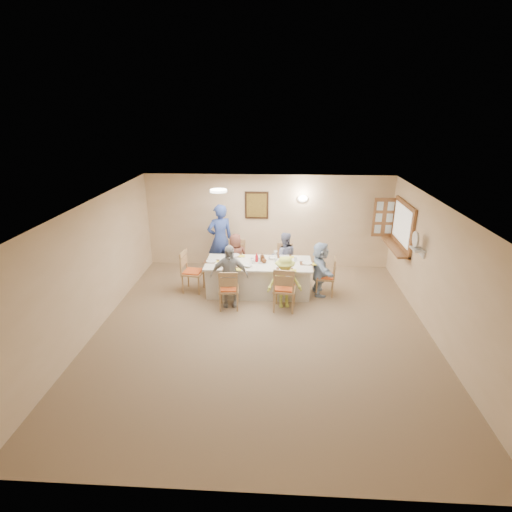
# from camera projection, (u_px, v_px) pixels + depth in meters

# --- Properties ---
(ground) EXTENTS (7.00, 7.00, 0.00)m
(ground) POSITION_uv_depth(u_px,v_px,m) (262.00, 331.00, 7.83)
(ground) COLOR #8D7653
(room_walls) EXTENTS (7.00, 7.00, 7.00)m
(room_walls) POSITION_uv_depth(u_px,v_px,m) (263.00, 259.00, 7.30)
(room_walls) COLOR beige
(room_walls) RESTS_ON ground
(wall_picture) EXTENTS (0.62, 0.05, 0.72)m
(wall_picture) POSITION_uv_depth(u_px,v_px,m) (257.00, 205.00, 10.48)
(wall_picture) COLOR black
(wall_picture) RESTS_ON room_walls
(wall_sconce) EXTENTS (0.26, 0.09, 0.18)m
(wall_sconce) POSITION_uv_depth(u_px,v_px,m) (303.00, 198.00, 10.33)
(wall_sconce) COLOR white
(wall_sconce) RESTS_ON room_walls
(ceiling_light) EXTENTS (0.36, 0.36, 0.05)m
(ceiling_light) POSITION_uv_depth(u_px,v_px,m) (218.00, 191.00, 8.42)
(ceiling_light) COLOR white
(ceiling_light) RESTS_ON room_walls
(serving_hatch) EXTENTS (0.06, 1.50, 1.15)m
(serving_hatch) POSITION_uv_depth(u_px,v_px,m) (403.00, 226.00, 9.38)
(serving_hatch) COLOR #986237
(serving_hatch) RESTS_ON room_walls
(hatch_sill) EXTENTS (0.30, 1.50, 0.05)m
(hatch_sill) POSITION_uv_depth(u_px,v_px,m) (395.00, 247.00, 9.57)
(hatch_sill) COLOR #986237
(hatch_sill) RESTS_ON room_walls
(shutter_door) EXTENTS (0.55, 0.04, 1.00)m
(shutter_door) POSITION_uv_depth(u_px,v_px,m) (384.00, 217.00, 10.10)
(shutter_door) COLOR #986237
(shutter_door) RESTS_ON room_walls
(fan_shelf) EXTENTS (0.22, 0.36, 0.03)m
(fan_shelf) POSITION_uv_depth(u_px,v_px,m) (417.00, 249.00, 8.15)
(fan_shelf) COLOR white
(fan_shelf) RESTS_ON room_walls
(desk_fan) EXTENTS (0.30, 0.30, 0.28)m
(desk_fan) POSITION_uv_depth(u_px,v_px,m) (417.00, 242.00, 8.10)
(desk_fan) COLOR #A5A5A8
(desk_fan) RESTS_ON fan_shelf
(dining_table) EXTENTS (2.44, 1.03, 0.76)m
(dining_table) POSITION_uv_depth(u_px,v_px,m) (258.00, 278.00, 9.34)
(dining_table) COLOR beige
(dining_table) RESTS_ON ground
(chair_back_left) EXTENTS (0.47, 0.47, 0.99)m
(chair_back_left) POSITION_uv_depth(u_px,v_px,m) (236.00, 260.00, 10.08)
(chair_back_left) COLOR tan
(chair_back_left) RESTS_ON ground
(chair_back_right) EXTENTS (0.48, 0.48, 0.91)m
(chair_back_right) POSITION_uv_depth(u_px,v_px,m) (284.00, 263.00, 10.03)
(chair_back_right) COLOR tan
(chair_back_right) RESTS_ON ground
(chair_front_left) EXTENTS (0.48, 0.48, 0.92)m
(chair_front_left) POSITION_uv_depth(u_px,v_px,m) (229.00, 288.00, 8.60)
(chair_front_left) COLOR tan
(chair_front_left) RESTS_ON ground
(chair_front_right) EXTENTS (0.54, 0.54, 1.01)m
(chair_front_right) POSITION_uv_depth(u_px,v_px,m) (285.00, 288.00, 8.52)
(chair_front_right) COLOR tan
(chair_front_right) RESTS_ON ground
(chair_left_end) EXTENTS (0.53, 0.53, 0.99)m
(chair_left_end) POSITION_uv_depth(u_px,v_px,m) (193.00, 271.00, 9.38)
(chair_left_end) COLOR tan
(chair_left_end) RESTS_ON ground
(chair_right_end) EXTENTS (0.48, 0.48, 0.91)m
(chair_right_end) POSITION_uv_depth(u_px,v_px,m) (325.00, 276.00, 9.23)
(chair_right_end) COLOR tan
(chair_right_end) RESTS_ON ground
(diner_back_left) EXTENTS (0.71, 0.56, 1.22)m
(diner_back_left) POSITION_uv_depth(u_px,v_px,m) (236.00, 258.00, 9.93)
(diner_back_left) COLOR brown
(diner_back_left) RESTS_ON ground
(diner_back_right) EXTENTS (0.70, 0.58, 1.28)m
(diner_back_right) POSITION_uv_depth(u_px,v_px,m) (284.00, 257.00, 9.85)
(diner_back_right) COLOR gray
(diner_back_right) RESTS_ON ground
(diner_front_left) EXTENTS (0.87, 0.46, 1.41)m
(diner_front_left) POSITION_uv_depth(u_px,v_px,m) (229.00, 276.00, 8.62)
(diner_front_left) COLOR #A9A9A9
(diner_front_left) RESTS_ON ground
(diner_front_right) EXTENTS (0.88, 0.64, 1.17)m
(diner_front_right) POSITION_uv_depth(u_px,v_px,m) (285.00, 282.00, 8.60)
(diner_front_right) COLOR #D2E158
(diner_front_right) RESTS_ON ground
(diner_right_end) EXTENTS (1.27, 0.65, 1.28)m
(diner_right_end) POSITION_uv_depth(u_px,v_px,m) (320.00, 269.00, 9.18)
(diner_right_end) COLOR silver
(diner_right_end) RESTS_ON ground
(caregiver) EXTENTS (1.03, 0.98, 1.85)m
(caregiver) POSITION_uv_depth(u_px,v_px,m) (220.00, 239.00, 10.28)
(caregiver) COLOR #31489A
(caregiver) RESTS_ON ground
(placemat_fl) EXTENTS (0.35, 0.26, 0.01)m
(placemat_fl) POSITION_uv_depth(u_px,v_px,m) (231.00, 269.00, 8.85)
(placemat_fl) COLOR #472B19
(placemat_fl) RESTS_ON dining_table
(plate_fl) EXTENTS (0.22, 0.22, 0.01)m
(plate_fl) POSITION_uv_depth(u_px,v_px,m) (231.00, 268.00, 8.84)
(plate_fl) COLOR white
(plate_fl) RESTS_ON dining_table
(napkin_fl) EXTENTS (0.14, 0.14, 0.01)m
(napkin_fl) POSITION_uv_depth(u_px,v_px,m) (238.00, 269.00, 8.79)
(napkin_fl) COLOR yellow
(napkin_fl) RESTS_ON dining_table
(placemat_fr) EXTENTS (0.37, 0.28, 0.01)m
(placemat_fr) POSITION_uv_depth(u_px,v_px,m) (285.00, 270.00, 8.78)
(placemat_fr) COLOR #472B19
(placemat_fr) RESTS_ON dining_table
(plate_fr) EXTENTS (0.25, 0.25, 0.02)m
(plate_fr) POSITION_uv_depth(u_px,v_px,m) (285.00, 269.00, 8.78)
(plate_fr) COLOR white
(plate_fr) RESTS_ON dining_table
(napkin_fr) EXTENTS (0.15, 0.15, 0.01)m
(napkin_fr) POSITION_uv_depth(u_px,v_px,m) (293.00, 271.00, 8.72)
(napkin_fr) COLOR yellow
(napkin_fr) RESTS_ON dining_table
(placemat_bl) EXTENTS (0.34, 0.26, 0.01)m
(placemat_bl) POSITION_uv_depth(u_px,v_px,m) (235.00, 255.00, 9.63)
(placemat_bl) COLOR #472B19
(placemat_bl) RESTS_ON dining_table
(plate_bl) EXTENTS (0.25, 0.25, 0.02)m
(plate_bl) POSITION_uv_depth(u_px,v_px,m) (235.00, 255.00, 9.63)
(plate_bl) COLOR white
(plate_bl) RESTS_ON dining_table
(napkin_bl) EXTENTS (0.14, 0.14, 0.01)m
(napkin_bl) POSITION_uv_depth(u_px,v_px,m) (242.00, 256.00, 9.57)
(napkin_bl) COLOR yellow
(napkin_bl) RESTS_ON dining_table
(placemat_br) EXTENTS (0.35, 0.26, 0.01)m
(placemat_br) POSITION_uv_depth(u_px,v_px,m) (284.00, 256.00, 9.57)
(placemat_br) COLOR #472B19
(placemat_br) RESTS_ON dining_table
(plate_br) EXTENTS (0.24, 0.24, 0.02)m
(plate_br) POSITION_uv_depth(u_px,v_px,m) (284.00, 256.00, 9.56)
(plate_br) COLOR white
(plate_br) RESTS_ON dining_table
(napkin_br) EXTENTS (0.13, 0.13, 0.01)m
(napkin_br) POSITION_uv_depth(u_px,v_px,m) (292.00, 257.00, 9.51)
(napkin_br) COLOR yellow
(napkin_br) RESTS_ON dining_table
(placemat_le) EXTENTS (0.35, 0.26, 0.01)m
(placemat_le) POSITION_uv_depth(u_px,v_px,m) (211.00, 261.00, 9.27)
(placemat_le) COLOR #472B19
(placemat_le) RESTS_ON dining_table
(plate_le) EXTENTS (0.24, 0.24, 0.02)m
(plate_le) POSITION_uv_depth(u_px,v_px,m) (211.00, 261.00, 9.26)
(plate_le) COLOR white
(plate_le) RESTS_ON dining_table
(napkin_le) EXTENTS (0.13, 0.13, 0.01)m
(napkin_le) POSITION_uv_depth(u_px,v_px,m) (219.00, 262.00, 9.21)
(napkin_le) COLOR yellow
(napkin_le) RESTS_ON dining_table
(placemat_re) EXTENTS (0.34, 0.25, 0.01)m
(placemat_re) POSITION_uv_depth(u_px,v_px,m) (307.00, 263.00, 9.15)
(placemat_re) COLOR #472B19
(placemat_re) RESTS_ON dining_table
(plate_re) EXTENTS (0.23, 0.23, 0.01)m
(plate_re) POSITION_uv_depth(u_px,v_px,m) (307.00, 263.00, 9.14)
(plate_re) COLOR white
(plate_re) RESTS_ON dining_table
(napkin_re) EXTENTS (0.14, 0.14, 0.01)m
(napkin_re) POSITION_uv_depth(u_px,v_px,m) (315.00, 264.00, 9.09)
(napkin_re) COLOR yellow
(napkin_re) RESTS_ON dining_table
(teacup_a) EXTENTS (0.10, 0.10, 0.08)m
(teacup_a) POSITION_uv_depth(u_px,v_px,m) (223.00, 265.00, 8.96)
(teacup_a) COLOR white
(teacup_a) RESTS_ON dining_table
(teacup_b) EXTENTS (0.16, 0.16, 0.09)m
(teacup_b) POSITION_uv_depth(u_px,v_px,m) (276.00, 253.00, 9.69)
(teacup_b) COLOR white
(teacup_b) RESTS_ON dining_table
(bowl_a) EXTENTS (0.35, 0.35, 0.05)m
(bowl_a) POSITION_uv_depth(u_px,v_px,m) (248.00, 266.00, 8.96)
(bowl_a) COLOR white
(bowl_a) RESTS_ON dining_table
(bowl_b) EXTENTS (0.23, 0.23, 0.06)m
(bowl_b) POSITION_uv_depth(u_px,v_px,m) (272.00, 258.00, 9.40)
(bowl_b) COLOR white
(bowl_b) RESTS_ON dining_table
(condiment_ketchup) EXTENTS (0.09, 0.09, 0.21)m
(condiment_ketchup) POSITION_uv_depth(u_px,v_px,m) (257.00, 257.00, 9.21)
(condiment_ketchup) COLOR red
(condiment_ketchup) RESTS_ON dining_table
(condiment_brown) EXTENTS (0.11, 0.12, 0.20)m
(condiment_brown) POSITION_uv_depth(u_px,v_px,m) (262.00, 257.00, 9.24)
(condiment_brown) COLOR brown
(condiment_brown) RESTS_ON dining_table
(condiment_malt) EXTENTS (0.14, 0.14, 0.15)m
(condiment_malt) POSITION_uv_depth(u_px,v_px,m) (264.00, 260.00, 9.16)
(condiment_malt) COLOR brown
(condiment_malt) RESTS_ON dining_table
(drinking_glass) EXTENTS (0.06, 0.06, 0.10)m
(drinking_glass) POSITION_uv_depth(u_px,v_px,m) (252.00, 259.00, 9.24)
(drinking_glass) COLOR silver
(drinking_glass) RESTS_ON dining_table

